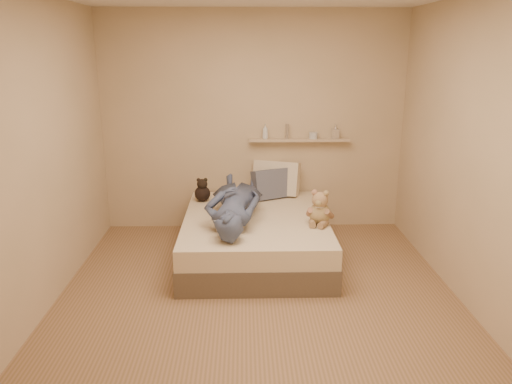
{
  "coord_description": "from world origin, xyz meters",
  "views": [
    {
      "loc": [
        -0.12,
        -4.04,
        2.16
      ],
      "look_at": [
        0.0,
        0.65,
        0.8
      ],
      "focal_mm": 35.0,
      "sensor_mm": 36.0,
      "label": 1
    }
  ],
  "objects_px": {
    "bed": "(255,237)",
    "pillow_cream": "(276,178)",
    "person": "(235,202)",
    "game_console": "(223,223)",
    "wall_shelf": "(299,140)",
    "teddy_bear": "(320,210)",
    "dark_plush": "(202,191)",
    "pillow_grey": "(273,184)"
  },
  "relations": [
    {
      "from": "bed",
      "to": "pillow_grey",
      "type": "bearing_deg",
      "value": 71.81
    },
    {
      "from": "bed",
      "to": "pillow_grey",
      "type": "height_order",
      "value": "pillow_grey"
    },
    {
      "from": "bed",
      "to": "person",
      "type": "height_order",
      "value": "person"
    },
    {
      "from": "teddy_bear",
      "to": "pillow_cream",
      "type": "xyz_separation_m",
      "value": [
        -0.36,
        1.09,
        0.05
      ]
    },
    {
      "from": "wall_shelf",
      "to": "person",
      "type": "bearing_deg",
      "value": -128.04
    },
    {
      "from": "dark_plush",
      "to": "pillow_grey",
      "type": "relative_size",
      "value": 0.56
    },
    {
      "from": "teddy_bear",
      "to": "dark_plush",
      "type": "distance_m",
      "value": 1.48
    },
    {
      "from": "pillow_cream",
      "to": "wall_shelf",
      "type": "height_order",
      "value": "wall_shelf"
    },
    {
      "from": "bed",
      "to": "dark_plush",
      "type": "bearing_deg",
      "value": 136.64
    },
    {
      "from": "game_console",
      "to": "pillow_cream",
      "type": "height_order",
      "value": "pillow_cream"
    },
    {
      "from": "pillow_cream",
      "to": "dark_plush",
      "type": "bearing_deg",
      "value": -162.98
    },
    {
      "from": "bed",
      "to": "wall_shelf",
      "type": "bearing_deg",
      "value": 58.82
    },
    {
      "from": "game_console",
      "to": "pillow_grey",
      "type": "distance_m",
      "value": 1.38
    },
    {
      "from": "pillow_cream",
      "to": "pillow_grey",
      "type": "bearing_deg",
      "value": -108.2
    },
    {
      "from": "bed",
      "to": "person",
      "type": "distance_m",
      "value": 0.47
    },
    {
      "from": "teddy_bear",
      "to": "pillow_grey",
      "type": "xyz_separation_m",
      "value": [
        -0.41,
        0.95,
        0.02
      ]
    },
    {
      "from": "bed",
      "to": "dark_plush",
      "type": "relative_size",
      "value": 6.8
    },
    {
      "from": "bed",
      "to": "pillow_cream",
      "type": "relative_size",
      "value": 3.45
    },
    {
      "from": "game_console",
      "to": "dark_plush",
      "type": "height_order",
      "value": "dark_plush"
    },
    {
      "from": "dark_plush",
      "to": "person",
      "type": "distance_m",
      "value": 0.74
    },
    {
      "from": "bed",
      "to": "wall_shelf",
      "type": "height_order",
      "value": "wall_shelf"
    },
    {
      "from": "teddy_bear",
      "to": "pillow_grey",
      "type": "height_order",
      "value": "teddy_bear"
    },
    {
      "from": "teddy_bear",
      "to": "wall_shelf",
      "type": "relative_size",
      "value": 0.3
    },
    {
      "from": "pillow_cream",
      "to": "wall_shelf",
      "type": "relative_size",
      "value": 0.46
    },
    {
      "from": "bed",
      "to": "pillow_grey",
      "type": "distance_m",
      "value": 0.83
    },
    {
      "from": "pillow_cream",
      "to": "person",
      "type": "bearing_deg",
      "value": -118.5
    },
    {
      "from": "bed",
      "to": "pillow_cream",
      "type": "xyz_separation_m",
      "value": [
        0.27,
        0.83,
        0.43
      ]
    },
    {
      "from": "pillow_cream",
      "to": "person",
      "type": "xyz_separation_m",
      "value": [
        -0.49,
        -0.9,
        -0.02
      ]
    },
    {
      "from": "dark_plush",
      "to": "pillow_cream",
      "type": "height_order",
      "value": "pillow_cream"
    },
    {
      "from": "pillow_grey",
      "to": "wall_shelf",
      "type": "relative_size",
      "value": 0.42
    },
    {
      "from": "dark_plush",
      "to": "wall_shelf",
      "type": "xyz_separation_m",
      "value": [
        1.15,
        0.35,
        0.53
      ]
    },
    {
      "from": "bed",
      "to": "game_console",
      "type": "relative_size",
      "value": 11.74
    },
    {
      "from": "game_console",
      "to": "wall_shelf",
      "type": "height_order",
      "value": "wall_shelf"
    },
    {
      "from": "wall_shelf",
      "to": "dark_plush",
      "type": "bearing_deg",
      "value": -163.25
    },
    {
      "from": "teddy_bear",
      "to": "wall_shelf",
      "type": "xyz_separation_m",
      "value": [
        -0.09,
        1.16,
        0.5
      ]
    },
    {
      "from": "game_console",
      "to": "bed",
      "type": "bearing_deg",
      "value": 61.19
    },
    {
      "from": "bed",
      "to": "teddy_bear",
      "type": "height_order",
      "value": "teddy_bear"
    },
    {
      "from": "teddy_bear",
      "to": "person",
      "type": "distance_m",
      "value": 0.87
    },
    {
      "from": "game_console",
      "to": "teddy_bear",
      "type": "height_order",
      "value": "teddy_bear"
    },
    {
      "from": "teddy_bear",
      "to": "person",
      "type": "xyz_separation_m",
      "value": [
        -0.85,
        0.19,
        0.03
      ]
    },
    {
      "from": "bed",
      "to": "teddy_bear",
      "type": "distance_m",
      "value": 0.78
    },
    {
      "from": "teddy_bear",
      "to": "pillow_cream",
      "type": "bearing_deg",
      "value": 108.58
    }
  ]
}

